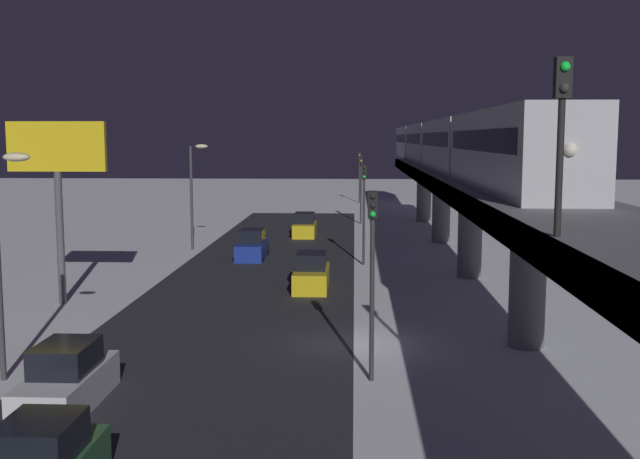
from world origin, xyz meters
TOP-DOWN VIEW (x-y plane):
  - ground_plane at (0.00, 0.00)m, footprint 240.00×240.00m
  - avenue_asphalt at (4.87, 0.00)m, footprint 11.00×103.93m
  - elevated_railway at (-7.27, -0.00)m, footprint 5.00×103.93m
  - subway_train at (-7.36, -31.79)m, footprint 2.94×74.07m
  - rail_signal at (-5.22, 12.03)m, footprint 0.36×0.41m
  - sedan_blue at (6.27, -21.24)m, footprint 1.91×4.63m
  - sedan_yellow at (1.67, -11.03)m, footprint 1.80×4.53m
  - sedan_yellow_2 at (3.47, -32.81)m, footprint 1.80×4.09m
  - sedan_white at (8.07, 7.38)m, footprint 1.80×4.68m
  - traffic_light_near at (-1.23, 4.52)m, footprint 0.32×0.44m
  - traffic_light_mid at (-1.23, -18.87)m, footprint 0.32×0.44m
  - traffic_light_far at (-1.23, -42.26)m, footprint 0.32×0.44m
  - traffic_light_distant at (-1.23, -65.65)m, footprint 0.32×0.44m
  - commercial_billboard at (13.73, -6.80)m, footprint 4.80×0.36m
  - street_lamp_near at (10.95, 5.00)m, footprint 1.35×0.44m
  - street_lamp_far at (10.95, -25.00)m, footprint 1.35×0.44m

SIDE VIEW (x-z plane):
  - ground_plane at x=0.00m, z-range 0.00..0.00m
  - avenue_asphalt at x=4.87m, z-range 0.00..0.01m
  - sedan_blue at x=6.27m, z-range -0.20..1.77m
  - sedan_yellow at x=1.67m, z-range -0.19..1.78m
  - sedan_white at x=8.07m, z-range -0.19..1.78m
  - sedan_yellow_2 at x=3.47m, z-range -0.19..1.78m
  - traffic_light_near at x=-1.23m, z-range 1.00..7.40m
  - traffic_light_mid at x=-1.23m, z-range 1.00..7.40m
  - traffic_light_far at x=-1.23m, z-range 1.00..7.40m
  - traffic_light_distant at x=-1.23m, z-range 1.00..7.40m
  - street_lamp_near at x=10.95m, z-range 0.99..8.64m
  - street_lamp_far at x=10.95m, z-range 0.99..8.64m
  - elevated_railway at x=-7.27m, z-range 2.14..8.04m
  - commercial_billboard at x=13.73m, z-range 2.38..11.28m
  - subway_train at x=-7.36m, z-range 5.98..9.38m
  - rail_signal at x=-5.22m, z-range 6.62..10.62m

